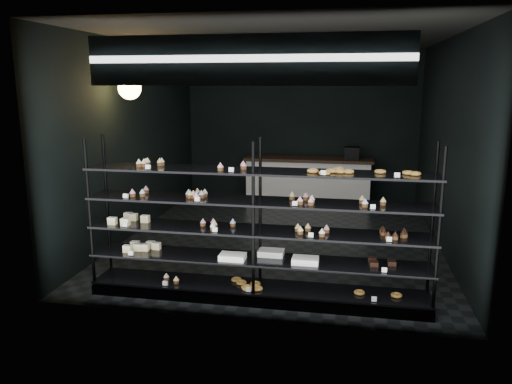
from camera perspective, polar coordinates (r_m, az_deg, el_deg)
room at (r=8.03m, az=3.06°, el=5.74°), size 5.01×6.01×3.20m
display_shelf at (r=5.87m, az=-0.13°, el=-6.49°), size 4.00×0.50×1.91m
signage at (r=5.09m, az=-1.28°, el=14.86°), size 3.30×0.05×0.50m
pendant_lamp at (r=7.61m, az=-14.25°, el=11.44°), size 0.33×0.33×0.89m
service_counter at (r=10.63m, az=6.03°, el=1.36°), size 2.67×0.65×1.23m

